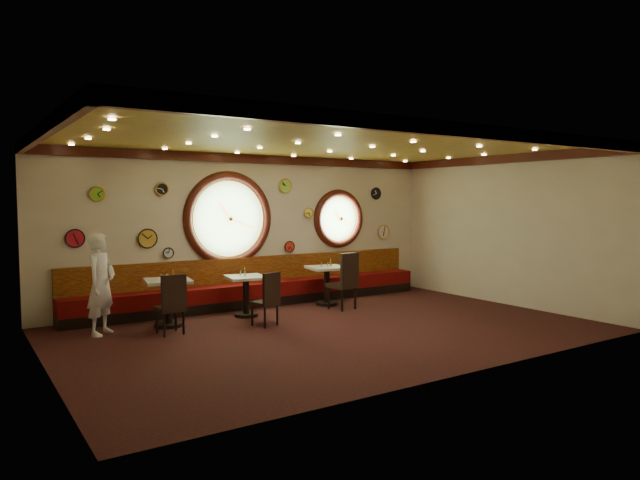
{
  "coord_description": "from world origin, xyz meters",
  "views": [
    {
      "loc": [
        -5.49,
        -8.01,
        2.24
      ],
      "look_at": [
        0.26,
        0.8,
        1.5
      ],
      "focal_mm": 32.0,
      "sensor_mm": 36.0,
      "label": 1
    }
  ],
  "objects": [
    {
      "name": "floor",
      "position": [
        0.0,
        0.0,
        0.0
      ],
      "size": [
        9.0,
        6.0,
        0.0
      ],
      "primitive_type": "cube",
      "color": "black",
      "rests_on": "ground"
    },
    {
      "name": "ceiling",
      "position": [
        0.0,
        0.0,
        3.2
      ],
      "size": [
        9.0,
        6.0,
        0.02
      ],
      "primitive_type": "cube",
      "color": "gold",
      "rests_on": "wall_back"
    },
    {
      "name": "wall_back",
      "position": [
        0.0,
        3.0,
        1.6
      ],
      "size": [
        9.0,
        0.02,
        3.2
      ],
      "primitive_type": "cube",
      "color": "beige",
      "rests_on": "floor"
    },
    {
      "name": "wall_front",
      "position": [
        0.0,
        -3.0,
        1.6
      ],
      "size": [
        9.0,
        0.02,
        3.2
      ],
      "primitive_type": "cube",
      "color": "beige",
      "rests_on": "floor"
    },
    {
      "name": "wall_left",
      "position": [
        -4.5,
        0.0,
        1.6
      ],
      "size": [
        0.02,
        6.0,
        3.2
      ],
      "primitive_type": "cube",
      "color": "beige",
      "rests_on": "floor"
    },
    {
      "name": "wall_right",
      "position": [
        4.5,
        0.0,
        1.6
      ],
      "size": [
        0.02,
        6.0,
        3.2
      ],
      "primitive_type": "cube",
      "color": "beige",
      "rests_on": "floor"
    },
    {
      "name": "molding_back",
      "position": [
        0.0,
        2.95,
        3.11
      ],
      "size": [
        9.0,
        0.1,
        0.18
      ],
      "primitive_type": "cube",
      "color": "#39110A",
      "rests_on": "wall_back"
    },
    {
      "name": "molding_front",
      "position": [
        0.0,
        -2.95,
        3.11
      ],
      "size": [
        9.0,
        0.1,
        0.18
      ],
      "primitive_type": "cube",
      "color": "#39110A",
      "rests_on": "wall_back"
    },
    {
      "name": "molding_left",
      "position": [
        -4.45,
        0.0,
        3.11
      ],
      "size": [
        0.1,
        6.0,
        0.18
      ],
      "primitive_type": "cube",
      "color": "#39110A",
      "rests_on": "wall_back"
    },
    {
      "name": "molding_right",
      "position": [
        4.45,
        0.0,
        3.11
      ],
      "size": [
        0.1,
        6.0,
        0.18
      ],
      "primitive_type": "cube",
      "color": "#39110A",
      "rests_on": "wall_back"
    },
    {
      "name": "banquette_base",
      "position": [
        0.0,
        2.72,
        0.1
      ],
      "size": [
        8.0,
        0.55,
        0.2
      ],
      "primitive_type": "cube",
      "color": "black",
      "rests_on": "floor"
    },
    {
      "name": "banquette_seat",
      "position": [
        0.0,
        2.72,
        0.35
      ],
      "size": [
        8.0,
        0.55,
        0.3
      ],
      "primitive_type": "cube",
      "color": "#560708",
      "rests_on": "banquette_base"
    },
    {
      "name": "banquette_back",
      "position": [
        0.0,
        2.94,
        0.75
      ],
      "size": [
        8.0,
        0.1,
        0.55
      ],
      "primitive_type": "cube",
      "color": "#5D1007",
      "rests_on": "wall_back"
    },
    {
      "name": "porthole_left_glass",
      "position": [
        -0.6,
        3.0,
        1.85
      ],
      "size": [
        1.66,
        0.02,
        1.66
      ],
      "primitive_type": "cylinder",
      "rotation": [
        1.57,
        0.0,
        0.0
      ],
      "color": "#89B06A",
      "rests_on": "wall_back"
    },
    {
      "name": "porthole_left_frame",
      "position": [
        -0.6,
        2.98,
        1.85
      ],
      "size": [
        1.98,
        0.18,
        1.98
      ],
      "primitive_type": "torus",
      "rotation": [
        1.57,
        0.0,
        0.0
      ],
      "color": "#39110A",
      "rests_on": "wall_back"
    },
    {
      "name": "porthole_left_ring",
      "position": [
        -0.6,
        2.95,
        1.85
      ],
      "size": [
        1.61,
        0.03,
        1.61
      ],
      "primitive_type": "torus",
      "rotation": [
        1.57,
        0.0,
        0.0
      ],
      "color": "gold",
      "rests_on": "wall_back"
    },
    {
      "name": "porthole_right_glass",
      "position": [
        2.2,
        3.0,
        1.8
      ],
      "size": [
        1.1,
        0.02,
        1.1
      ],
      "primitive_type": "cylinder",
      "rotation": [
        1.57,
        0.0,
        0.0
      ],
      "color": "#89B06A",
      "rests_on": "wall_back"
    },
    {
      "name": "porthole_right_frame",
      "position": [
        2.2,
        2.98,
        1.8
      ],
      "size": [
        1.38,
        0.18,
        1.38
      ],
      "primitive_type": "torus",
      "rotation": [
        1.57,
        0.0,
        0.0
      ],
      "color": "#39110A",
      "rests_on": "wall_back"
    },
    {
      "name": "porthole_right_ring",
      "position": [
        2.2,
        2.95,
        1.8
      ],
      "size": [
        1.09,
        0.03,
        1.09
      ],
      "primitive_type": "torus",
      "rotation": [
        1.57,
        0.0,
        0.0
      ],
      "color": "gold",
      "rests_on": "wall_back"
    },
    {
      "name": "wall_clock_0",
      "position": [
        -2.0,
        2.96,
        2.45
      ],
      "size": [
        0.24,
        0.03,
        0.24
      ],
      "primitive_type": "cylinder",
      "rotation": [
        1.57,
        0.0,
        0.0
      ],
      "color": "black",
      "rests_on": "wall_back"
    },
    {
      "name": "wall_clock_1",
      "position": [
        -2.3,
        2.96,
        1.5
      ],
      "size": [
        0.36,
        0.03,
        0.36
      ],
      "primitive_type": "cylinder",
      "rotation": [
        1.57,
        0.0,
        0.0
      ],
      "color": "gold",
      "rests_on": "wall_back"
    },
    {
      "name": "wall_clock_2",
      "position": [
        0.75,
        2.96,
        2.55
      ],
      "size": [
        0.3,
        0.03,
        0.3
      ],
      "primitive_type": "cylinder",
      "rotation": [
        1.57,
        0.0,
        0.0
      ],
      "color": "#94D542",
      "rests_on": "wall_back"
    },
    {
      "name": "wall_clock_3",
      "position": [
        -1.9,
        2.96,
        1.2
      ],
      "size": [
        0.2,
        0.03,
        0.2
      ],
      "primitive_type": "cylinder",
      "rotation": [
        1.57,
        0.0,
        0.0
      ],
      "color": "silver",
      "rests_on": "wall_back"
    },
    {
      "name": "wall_clock_4",
      "position": [
        0.85,
        2.96,
        1.2
      ],
      "size": [
        0.24,
        0.03,
        0.24
      ],
      "primitive_type": "cylinder",
      "rotation": [
        1.57,
        0.0,
        0.0
      ],
      "color": "red",
      "rests_on": "wall_back"
    },
    {
      "name": "wall_clock_5",
      "position": [
        -3.2,
        2.96,
        2.35
      ],
      "size": [
        0.26,
        0.03,
        0.26
      ],
      "primitive_type": "cylinder",
      "rotation": [
        1.57,
        0.0,
        0.0
      ],
      "color": "#79BD25",
      "rests_on": "wall_back"
    },
    {
      "name": "wall_clock_6",
      "position": [
        -3.6,
        2.96,
        1.55
      ],
      "size": [
        0.32,
        0.03,
        0.32
      ],
      "primitive_type": "cylinder",
      "rotation": [
        1.57,
        0.0,
        0.0
      ],
      "color": "red",
      "rests_on": "wall_back"
    },
    {
      "name": "wall_clock_7",
      "position": [
        3.55,
        2.96,
        1.45
      ],
      "size": [
        0.34,
        0.03,
        0.34
      ],
      "primitive_type": "cylinder",
      "rotation": [
        1.57,
        0.0,
        0.0
      ],
      "color": "silver",
      "rests_on": "wall_back"
    },
    {
      "name": "wall_clock_8",
      "position": [
        3.3,
        2.96,
        2.4
      ],
      "size": [
        0.28,
        0.03,
        0.28
      ],
      "primitive_type": "cylinder",
      "rotation": [
        1.57,
        0.0,
        0.0
      ],
      "color": "black",
      "rests_on": "wall_back"
    },
    {
      "name": "wall_clock_9",
      "position": [
        1.35,
        2.96,
        1.95
      ],
      "size": [
        0.22,
        0.03,
        0.22
      ],
      "primitive_type": "cylinder",
      "rotation": [
        1.57,
        0.0,
        0.0
      ],
      "color": "#F8F252",
      "rests_on": "wall_back"
    },
    {
      "name": "table_a",
      "position": [
        -2.3,
        1.8,
        0.53
      ],
      "size": [
        0.89,
        0.89,
        0.84
      ],
      "color": "black",
      "rests_on": "floor"
    },
    {
      "name": "table_b",
      "position": [
        -0.76,
        1.86,
        0.49
      ],
      "size": [
        0.81,
        0.81,
        0.78
      ],
      "color": "black",
      "rests_on": "floor"
    },
    {
      "name": "table_c",
      "position": [
        1.22,
        2.01,
        0.52
      ],
      "size": [
        0.88,
        0.88,
        0.83
      ],
      "color": "black",
      "rests_on": "floor"
    },
    {
      "name": "chair_a",
      "position": [
        -2.44,
        1.16,
        0.58
      ],
      "size": [
        0.45,
        0.45,
        0.63
      ],
      "rotation": [
        0.0,
        0.0,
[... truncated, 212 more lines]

